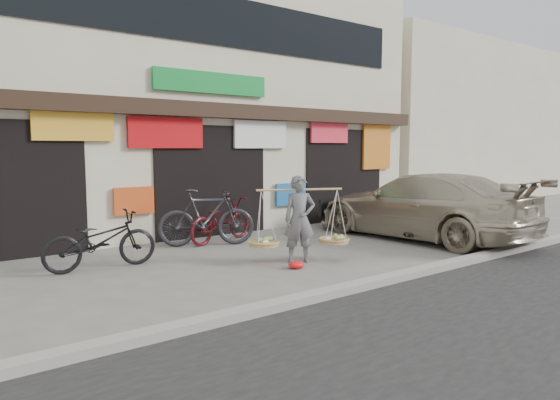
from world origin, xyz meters
TOP-DOWN VIEW (x-y plane):
  - ground at (0.00, 0.00)m, footprint 70.00×70.00m
  - kerb at (0.00, -2.00)m, footprint 70.00×0.25m
  - shophouse_block at (-0.00, 6.42)m, footprint 14.00×6.32m
  - neighbor_east at (13.50, 7.00)m, footprint 12.00×7.00m
  - street_vendor at (-0.12, -0.02)m, footprint 1.81×1.14m
  - bike_0 at (-3.29, 1.69)m, footprint 2.00×0.77m
  - bike_1 at (-0.74, 2.45)m, footprint 2.17×1.42m
  - bike_2 at (-0.25, 2.66)m, footprint 2.04×1.21m
  - suv at (3.82, 0.20)m, footprint 2.52×5.51m
  - red_bag at (-0.48, -0.38)m, footprint 0.31×0.25m

SIDE VIEW (x-z plane):
  - ground at x=0.00m, z-range 0.00..0.00m
  - kerb at x=0.00m, z-range 0.00..0.12m
  - red_bag at x=-0.48m, z-range 0.00..0.14m
  - bike_2 at x=-0.25m, z-range 0.00..1.02m
  - bike_0 at x=-3.29m, z-range 0.00..1.04m
  - bike_1 at x=-0.74m, z-range 0.00..1.27m
  - street_vendor at x=-0.12m, z-range -0.06..1.58m
  - suv at x=3.82m, z-range 0.00..1.56m
  - neighbor_east at x=13.50m, z-range 0.00..6.40m
  - shophouse_block at x=0.00m, z-range -0.05..6.95m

